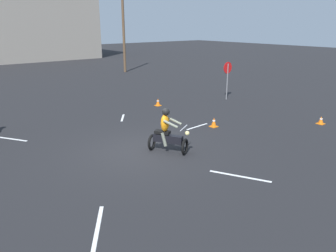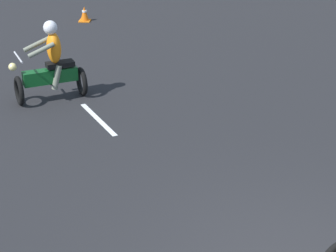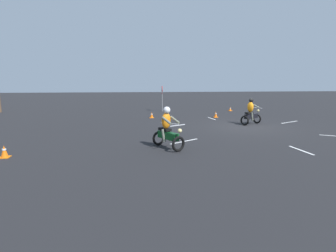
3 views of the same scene
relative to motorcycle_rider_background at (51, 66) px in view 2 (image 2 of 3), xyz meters
name	(u,v)px [view 2 (image 2 of 3)]	position (x,y,z in m)	size (l,w,h in m)	color
motorcycle_rider_background	(51,66)	(0.00, 0.00, 0.00)	(1.52, 1.20, 1.66)	black
traffic_cone_near_right	(85,14)	(-0.52, 5.81, -0.52)	(0.32, 0.32, 0.43)	orange
lane_stripe_nw	(98,119)	(1.09, -0.91, -0.72)	(0.10, 1.66, 0.01)	silver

